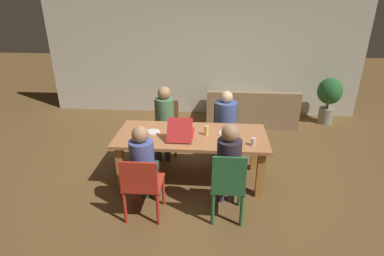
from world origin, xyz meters
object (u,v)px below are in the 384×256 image
at_px(pizza_box_0, 181,132).
at_px(drinking_glass_2, 253,142).
at_px(chair_1, 166,123).
at_px(drinking_glass_1, 144,139).
at_px(dining_table, 191,142).
at_px(couch, 251,111).
at_px(chair_3, 228,185).
at_px(chair_2, 142,184).
at_px(plate_2, 228,144).
at_px(chair_0, 225,127).
at_px(person_1, 164,116).
at_px(person_0, 226,119).
at_px(person_3, 228,163).
at_px(person_2, 144,163).
at_px(drinking_glass_0, 206,131).
at_px(plate_1, 228,133).
at_px(potted_plant, 329,95).
at_px(plate_0, 153,132).

xyz_separation_m(pizza_box_0, drinking_glass_2, (0.98, -0.26, 0.01)).
height_order(chair_1, drinking_glass_1, chair_1).
bearing_deg(dining_table, couch, 64.77).
height_order(chair_3, pizza_box_0, pizza_box_0).
height_order(dining_table, chair_3, chair_3).
bearing_deg(chair_1, chair_2, -90.00).
xyz_separation_m(dining_table, chair_3, (0.51, -0.89, -0.12)).
height_order(plate_2, couch, couch).
height_order(chair_0, pizza_box_0, pizza_box_0).
distance_m(dining_table, drinking_glass_2, 0.90).
bearing_deg(chair_1, person_1, -90.00).
relative_size(person_0, person_3, 0.92).
xyz_separation_m(person_1, person_2, (-0.00, -1.55, -0.00)).
bearing_deg(person_0, couch, 69.55).
height_order(drinking_glass_0, drinking_glass_1, drinking_glass_0).
xyz_separation_m(person_1, pizza_box_0, (0.38, -0.79, 0.08)).
bearing_deg(plate_1, chair_1, 140.87).
relative_size(chair_1, drinking_glass_0, 6.46).
bearing_deg(person_1, chair_3, -58.34).
xyz_separation_m(chair_3, person_3, (0.00, 0.15, 0.22)).
bearing_deg(couch, person_3, -100.77).
bearing_deg(chair_3, pizza_box_0, 126.62).
height_order(chair_0, person_0, person_0).
bearing_deg(person_3, couch, 79.23).
height_order(chair_2, potted_plant, potted_plant).
relative_size(person_2, plate_2, 5.54).
distance_m(person_1, pizza_box_0, 0.88).
height_order(person_3, drinking_glass_0, person_3).
bearing_deg(person_1, drinking_glass_1, -95.77).
distance_m(person_0, drinking_glass_2, 1.08).
xyz_separation_m(dining_table, person_0, (0.51, 0.75, 0.06)).
xyz_separation_m(chair_1, plate_1, (1.04, -0.84, 0.23)).
relative_size(chair_2, person_3, 0.69).
distance_m(chair_1, potted_plant, 3.55).
distance_m(drinking_glass_0, couch, 2.52).
relative_size(chair_0, person_1, 0.74).
distance_m(person_1, potted_plant, 3.62).
height_order(plate_2, drinking_glass_1, drinking_glass_1).
height_order(person_1, drinking_glass_1, person_1).
distance_m(person_3, drinking_glass_2, 0.58).
relative_size(person_1, pizza_box_0, 2.22).
bearing_deg(person_2, plate_0, 93.16).
bearing_deg(drinking_glass_1, drinking_glass_2, 0.69).
bearing_deg(plate_2, drinking_glass_2, 1.30).
height_order(chair_0, drinking_glass_1, chair_0).
bearing_deg(drinking_glass_0, person_2, -132.99).
relative_size(pizza_box_0, plate_0, 2.64).
xyz_separation_m(pizza_box_0, potted_plant, (2.84, 2.44, -0.16)).
bearing_deg(drinking_glass_0, chair_2, -127.70).
xyz_separation_m(chair_2, drinking_glass_2, (1.36, 0.67, 0.29)).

